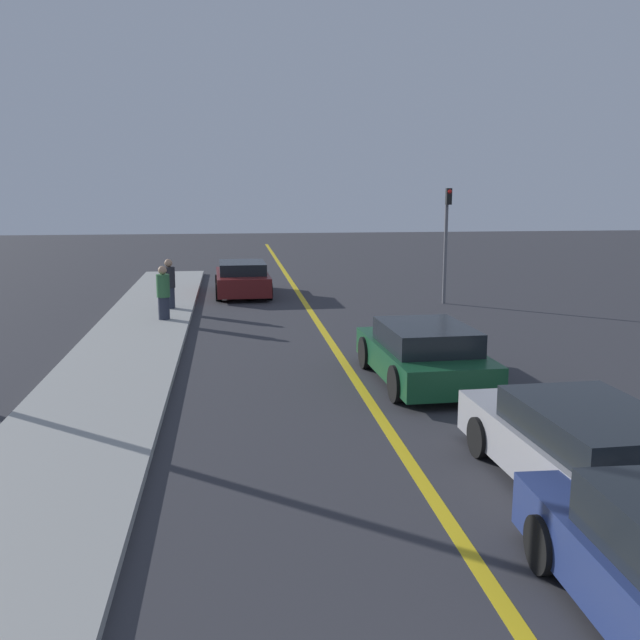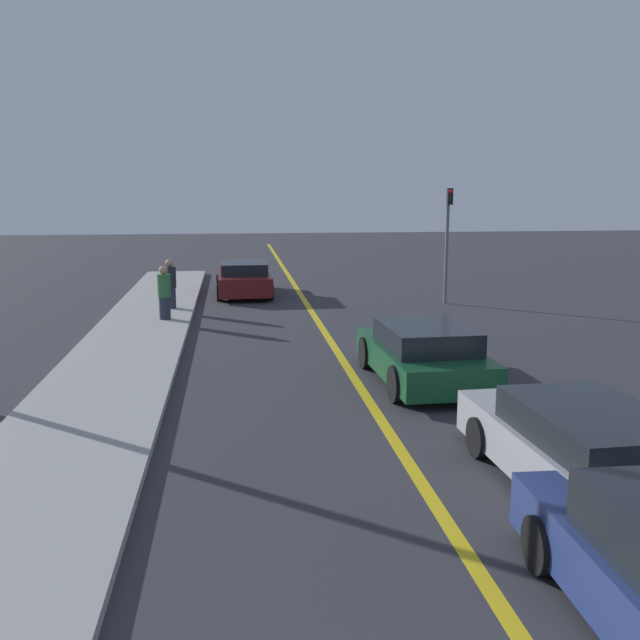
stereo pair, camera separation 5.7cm
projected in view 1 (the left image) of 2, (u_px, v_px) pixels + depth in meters
The scene contains 8 objects.
road_center_line at pixel (320, 325), 20.87m from camera, with size 0.20×60.00×0.01m.
sidewalk_left at pixel (130, 346), 17.81m from camera, with size 2.61×31.03×0.15m.
car_ahead_center at pixel (586, 451), 9.34m from camera, with size 2.05×4.66×1.23m.
car_far_distant at pixel (424, 354), 14.70m from camera, with size 2.15×4.26×1.25m.
car_parked_left_lot at pixel (242, 279), 26.60m from camera, with size 2.09×4.27×1.26m.
pedestrian_near_curb at pixel (163, 293), 20.91m from camera, with size 0.39×0.39×1.58m.
pedestrian_mid_group at pixel (169, 284), 22.82m from camera, with size 0.39×0.39×1.59m.
traffic_light at pixel (446, 233), 24.29m from camera, with size 0.18×0.40×3.96m.
Camera 1 is at (-2.57, -2.32, 4.02)m, focal length 40.00 mm.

